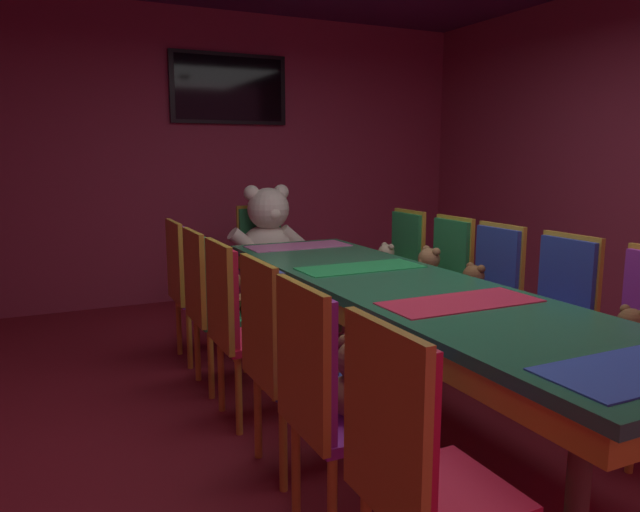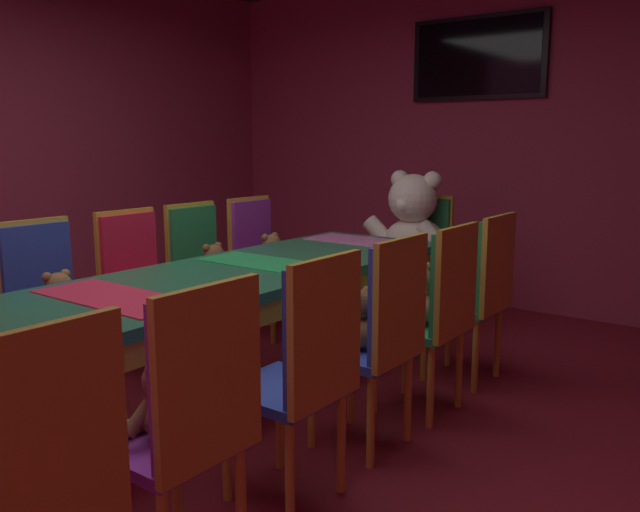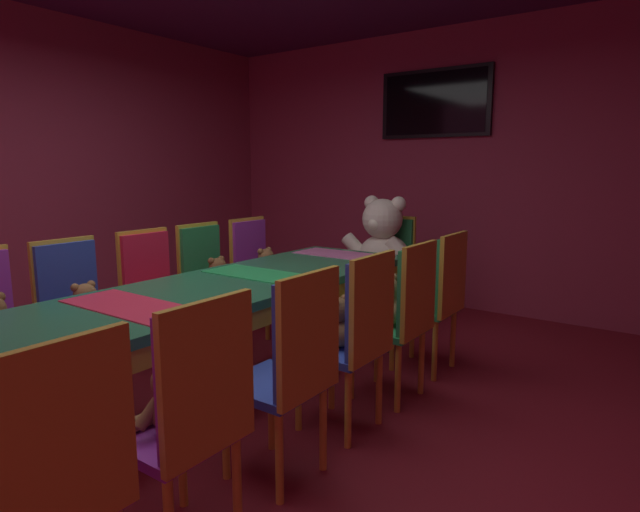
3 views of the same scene
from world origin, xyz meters
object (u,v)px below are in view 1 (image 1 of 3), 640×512
object	(u,v)px
banquet_table	(404,298)
chair_left_4	(208,294)
teddy_left_4	(231,294)
king_teddy_bear	(269,234)
teddy_right_3	(472,289)
chair_left_3	(234,314)
chair_left_5	(187,277)
teddy_left_1	(357,383)
chair_right_3	(490,284)
teddy_left_5	(208,278)
teddy_right_5	(385,262)
chair_left_2	(276,346)
chair_right_5	(401,258)
chair_right_4	(445,270)
chair_left_0	(407,454)
chair_left_1	(322,387)
teddy_right_1	(629,338)
wall_tv	(229,89)
teddy_right_4	(428,272)
teddy_left_2	(306,345)
chair_right_2	(558,303)

from	to	relation	value
banquet_table	chair_left_4	world-z (taller)	chair_left_4
banquet_table	teddy_left_4	bearing A→B (deg)	132.17
banquet_table	king_teddy_bear	size ratio (longest dim) A/B	4.49
banquet_table	teddy_right_3	xyz separation A→B (m)	(0.71, 0.29, -0.08)
chair_left_3	chair_left_5	xyz separation A→B (m)	(-0.00, 1.07, 0.00)
teddy_left_1	chair_right_3	bearing A→B (deg)	34.67
teddy_left_5	teddy_right_5	distance (m)	1.45
chair_left_2	chair_left_5	bearing A→B (deg)	90.35
chair_right_5	teddy_right_3	bearing A→B (deg)	82.06
chair_left_3	chair_right_4	size ratio (longest dim) A/B	1.00
chair_left_0	teddy_right_5	distance (m)	3.15
chair_left_1	teddy_left_5	xyz separation A→B (m)	(0.16, 2.17, -0.02)
chair_left_3	chair_left_1	bearing A→B (deg)	-90.82
chair_left_2	teddy_left_5	distance (m)	1.66
teddy_right_1	wall_tv	xyz separation A→B (m)	(-0.72, 3.94, 1.48)
chair_left_3	teddy_right_1	bearing A→B (deg)	-35.23
teddy_left_1	teddy_right_3	xyz separation A→B (m)	(1.45, 1.10, -0.01)
chair_left_0	king_teddy_bear	distance (m)	3.54
teddy_right_3	chair_right_4	distance (m)	0.53
chair_left_2	chair_left_3	distance (m)	0.59
chair_right_5	chair_left_0	bearing A→B (deg)	57.34
chair_left_4	teddy_right_1	world-z (taller)	chair_left_4
teddy_right_3	chair_right_4	size ratio (longest dim) A/B	0.30
chair_left_3	chair_right_4	xyz separation A→B (m)	(1.74, 0.51, 0.00)
chair_right_5	king_teddy_bear	world-z (taller)	king_teddy_bear
chair_left_1	chair_left_2	size ratio (longest dim) A/B	1.00
teddy_left_5	chair_right_4	size ratio (longest dim) A/B	0.30
chair_left_3	chair_left_2	bearing A→B (deg)	-89.15
chair_left_2	chair_left_4	size ratio (longest dim) A/B	1.00
wall_tv	chair_right_3	bearing A→B (deg)	-73.05
teddy_right_1	chair_right_5	world-z (taller)	chair_right_5
chair_left_1	teddy_right_4	bearing A→B (deg)	44.93
chair_left_1	chair_left_5	distance (m)	2.17
teddy_right_1	chair_right_4	world-z (taller)	chair_right_4
chair_left_2	teddy_left_4	xyz separation A→B (m)	(0.13, 1.10, -0.02)
teddy_left_2	teddy_left_5	bearing A→B (deg)	90.34
teddy_left_4	wall_tv	size ratio (longest dim) A/B	0.26
chair_left_2	teddy_left_5	xyz separation A→B (m)	(0.13, 1.66, -0.02)
teddy_left_1	chair_left_2	size ratio (longest dim) A/B	0.32
teddy_right_4	chair_right_2	bearing A→B (deg)	97.36
chair_left_0	teddy_right_1	size ratio (longest dim) A/B	3.56
chair_right_4	teddy_right_5	bearing A→B (deg)	-74.32
chair_left_0	chair_left_4	size ratio (longest dim) A/B	1.00
banquet_table	king_teddy_bear	distance (m)	2.07
teddy_left_4	chair_left_5	world-z (taller)	chair_left_5
chair_left_1	teddy_right_4	world-z (taller)	chair_left_1
teddy_left_2	teddy_right_3	bearing A→B (deg)	22.38
chair_left_3	chair_right_2	world-z (taller)	same
chair_right_2	teddy_right_3	distance (m)	0.58
chair_left_0	chair_left_1	world-z (taller)	same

